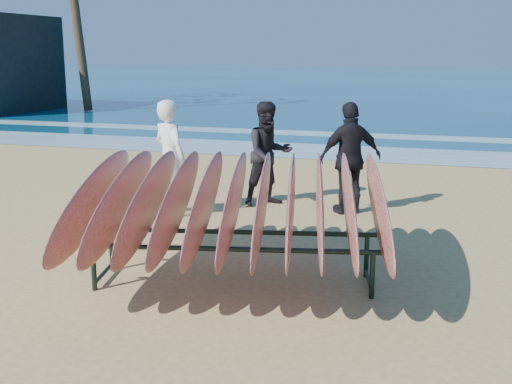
{
  "coord_description": "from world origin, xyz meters",
  "views": [
    {
      "loc": [
        2.08,
        -6.05,
        2.53
      ],
      "look_at": [
        0.0,
        0.8,
        0.95
      ],
      "focal_mm": 45.0,
      "sensor_mm": 36.0,
      "label": 1
    }
  ],
  "objects_px": {
    "person_white": "(170,158)",
    "person_dark_b": "(350,158)",
    "person_dark_a": "(269,154)",
    "surfboard_rack": "(234,204)"
  },
  "relations": [
    {
      "from": "surfboard_rack",
      "to": "person_dark_a",
      "type": "distance_m",
      "value": 3.78
    },
    {
      "from": "surfboard_rack",
      "to": "person_white",
      "type": "height_order",
      "value": "person_white"
    },
    {
      "from": "surfboard_rack",
      "to": "person_white",
      "type": "distance_m",
      "value": 3.24
    },
    {
      "from": "surfboard_rack",
      "to": "person_white",
      "type": "xyz_separation_m",
      "value": [
        -1.93,
        2.6,
        -0.01
      ]
    },
    {
      "from": "surfboard_rack",
      "to": "person_dark_b",
      "type": "distance_m",
      "value": 3.62
    },
    {
      "from": "person_dark_a",
      "to": "person_dark_b",
      "type": "bearing_deg",
      "value": -48.07
    },
    {
      "from": "person_white",
      "to": "person_dark_b",
      "type": "relative_size",
      "value": 1.02
    },
    {
      "from": "person_white",
      "to": "person_dark_b",
      "type": "height_order",
      "value": "person_white"
    },
    {
      "from": "person_dark_a",
      "to": "person_dark_b",
      "type": "distance_m",
      "value": 1.39
    },
    {
      "from": "person_white",
      "to": "person_dark_b",
      "type": "distance_m",
      "value": 2.81
    }
  ]
}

